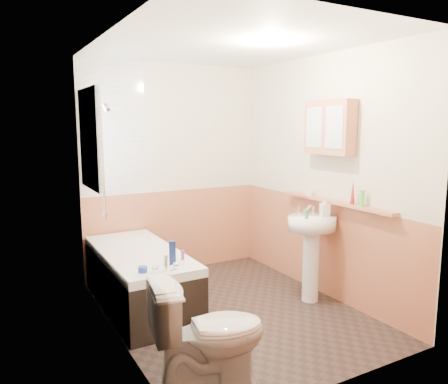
{
  "coord_description": "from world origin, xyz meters",
  "views": [
    {
      "loc": [
        -2.02,
        -3.47,
        1.79
      ],
      "look_at": [
        0.0,
        0.15,
        1.15
      ],
      "focal_mm": 35.0,
      "sensor_mm": 36.0,
      "label": 1
    }
  ],
  "objects_px": {
    "medicine_cabinet": "(329,127)",
    "bathtub": "(140,277)",
    "sink": "(312,241)",
    "pine_shelf": "(335,202)",
    "toilet": "(209,335)"
  },
  "relations": [
    {
      "from": "pine_shelf",
      "to": "sink",
      "type": "bearing_deg",
      "value": 152.24
    },
    {
      "from": "toilet",
      "to": "sink",
      "type": "bearing_deg",
      "value": -51.45
    },
    {
      "from": "bathtub",
      "to": "pine_shelf",
      "type": "bearing_deg",
      "value": -24.8
    },
    {
      "from": "bathtub",
      "to": "sink",
      "type": "bearing_deg",
      "value": -24.41
    },
    {
      "from": "toilet",
      "to": "medicine_cabinet",
      "type": "height_order",
      "value": "medicine_cabinet"
    },
    {
      "from": "pine_shelf",
      "to": "medicine_cabinet",
      "type": "relative_size",
      "value": 2.47
    },
    {
      "from": "medicine_cabinet",
      "to": "bathtub",
      "type": "bearing_deg",
      "value": 157.44
    },
    {
      "from": "medicine_cabinet",
      "to": "pine_shelf",
      "type": "bearing_deg",
      "value": -73.53
    },
    {
      "from": "bathtub",
      "to": "toilet",
      "type": "height_order",
      "value": "toilet"
    },
    {
      "from": "bathtub",
      "to": "sink",
      "type": "xyz_separation_m",
      "value": [
        1.57,
        -0.71,
        0.33
      ]
    },
    {
      "from": "toilet",
      "to": "sink",
      "type": "xyz_separation_m",
      "value": [
        1.6,
        0.84,
        0.24
      ]
    },
    {
      "from": "toilet",
      "to": "medicine_cabinet",
      "type": "xyz_separation_m",
      "value": [
        1.77,
        0.83,
        1.38
      ]
    },
    {
      "from": "toilet",
      "to": "sink",
      "type": "height_order",
      "value": "sink"
    },
    {
      "from": "bathtub",
      "to": "toilet",
      "type": "distance_m",
      "value": 1.55
    },
    {
      "from": "bathtub",
      "to": "toilet",
      "type": "bearing_deg",
      "value": -91.11
    }
  ]
}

